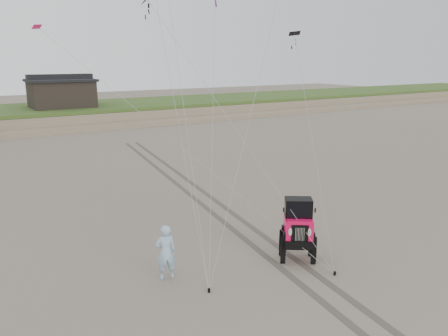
# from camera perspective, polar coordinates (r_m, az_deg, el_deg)

# --- Properties ---
(ground) EXTENTS (160.00, 160.00, 0.00)m
(ground) POSITION_cam_1_polar(r_m,az_deg,el_deg) (14.68, 4.92, -12.57)
(ground) COLOR #6B6054
(ground) RESTS_ON ground
(dune_ridge) EXTENTS (160.00, 14.25, 1.73)m
(dune_ridge) POSITION_cam_1_polar(r_m,az_deg,el_deg) (48.92, -22.66, 6.23)
(dune_ridge) COLOR #7A6B54
(dune_ridge) RESTS_ON ground
(cabin) EXTENTS (6.40, 5.40, 3.35)m
(cabin) POSITION_cam_1_polar(r_m,az_deg,el_deg) (48.57, -20.48, 9.25)
(cabin) COLOR black
(cabin) RESTS_ON dune_ridge
(jeep) EXTENTS (4.20, 4.85, 1.69)m
(jeep) POSITION_cam_1_polar(r_m,az_deg,el_deg) (14.85, 9.61, -8.81)
(jeep) COLOR #F70C4D
(jeep) RESTS_ON ground
(man) EXTENTS (0.71, 0.55, 1.74)m
(man) POSITION_cam_1_polar(r_m,az_deg,el_deg) (13.59, -7.63, -10.86)
(man) COLOR #84A4CC
(man) RESTS_ON ground
(stake_main) EXTENTS (0.08, 0.08, 0.12)m
(stake_main) POSITION_cam_1_polar(r_m,az_deg,el_deg) (13.12, -1.98, -15.68)
(stake_main) COLOR black
(stake_main) RESTS_ON ground
(stake_aux) EXTENTS (0.08, 0.08, 0.12)m
(stake_aux) POSITION_cam_1_polar(r_m,az_deg,el_deg) (14.44, 14.27, -13.19)
(stake_aux) COLOR black
(stake_aux) RESTS_ON ground
(tire_tracks) EXTENTS (5.22, 29.74, 0.01)m
(tire_tracks) POSITION_cam_1_polar(r_m,az_deg,el_deg) (21.96, -3.49, -3.36)
(tire_tracks) COLOR #4C443D
(tire_tracks) RESTS_ON ground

